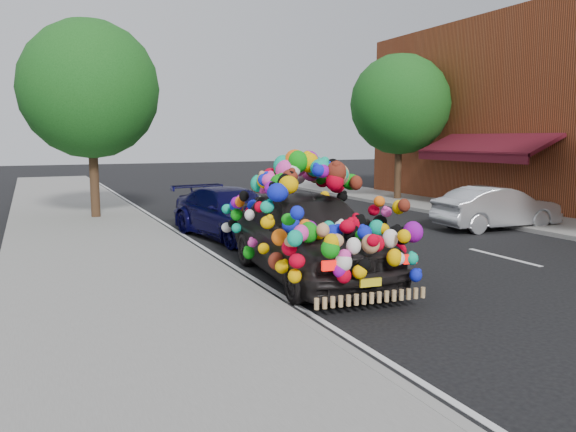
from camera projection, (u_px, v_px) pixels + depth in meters
name	position (u px, v px, depth m)	size (l,w,h in m)	color
ground	(362.00, 274.00, 10.65)	(100.00, 100.00, 0.00)	black
sidewalk	(130.00, 298.00, 8.85)	(4.00, 60.00, 0.12)	gray
kerb	(246.00, 284.00, 9.66)	(0.15, 60.00, 0.13)	gray
footpath_far	(542.00, 223.00, 16.74)	(3.00, 40.00, 0.12)	gray
lane_markings	(503.00, 257.00, 12.14)	(6.00, 50.00, 0.01)	silver
tree_near_sidewalk	(90.00, 90.00, 17.06)	(4.20, 4.20, 6.13)	#332114
tree_far_b	(400.00, 105.00, 22.42)	(4.00, 4.00, 5.90)	#332114
plush_art_car	(309.00, 214.00, 10.29)	(2.71, 5.15, 2.28)	black
navy_sedan	(232.00, 213.00, 14.44)	(1.80, 4.43, 1.29)	#060431
silver_hatchback	(497.00, 208.00, 15.87)	(1.28, 3.66, 1.21)	#B4B6BC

